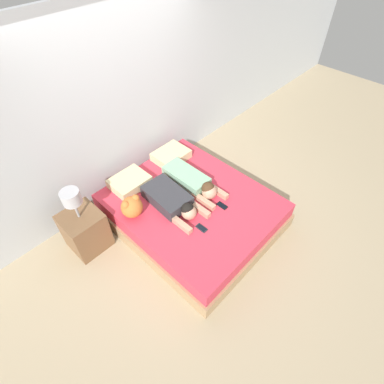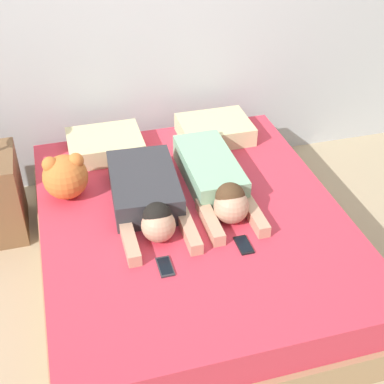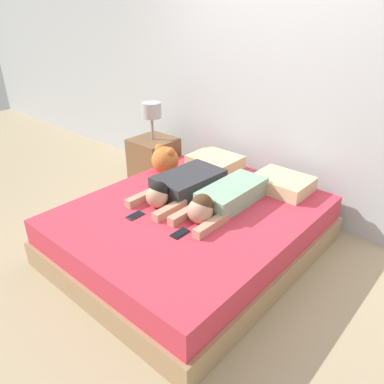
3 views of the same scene
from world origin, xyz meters
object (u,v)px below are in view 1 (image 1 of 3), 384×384
Objects in this scene: cell_phone_left at (202,228)px; pillow_head_left at (130,182)px; person_right at (194,182)px; bed at (192,211)px; nightstand at (85,229)px; pillow_head_right at (171,155)px; plush_toy at (132,207)px; person_left at (172,200)px; cell_phone_right at (222,206)px.

pillow_head_left is at bearing 96.38° from cell_phone_left.
pillow_head_left is 0.87m from person_right.
person_right reaches higher than bed.
nightstand is (-1.21, 0.70, 0.12)m from bed.
bed is 4.30× the size of pillow_head_right.
person_right is (0.58, -0.65, 0.03)m from pillow_head_left.
plush_toy is (-1.07, -0.43, 0.08)m from pillow_head_right.
nightstand reaches higher than pillow_head_left.
pillow_head_left is at bearing 102.76° from person_left.
bed is 14.42× the size of cell_phone_right.
bed is 0.39m from person_right.
plush_toy reaches higher than cell_phone_left.
pillow_head_left is 0.53m from plush_toy.
person_right reaches higher than pillow_head_right.
pillow_head_left is 1.00× the size of pillow_head_right.
nightstand is (-0.53, 0.33, -0.25)m from plush_toy.
bed is 14.42× the size of cell_phone_left.
person_left is (0.15, -0.68, 0.02)m from pillow_head_left.
plush_toy is at bearing 166.39° from person_right.
plush_toy is 0.67m from nightstand.
bed is at bearing -30.05° from nightstand.
person_right reaches higher than person_left.
nightstand reaches higher than plush_toy.
cell_phone_left is (-0.26, -0.40, 0.22)m from bed.
cell_phone_right is at bearing -39.53° from plush_toy.
bed is 1.40m from nightstand.
person_left reaches higher than cell_phone_right.
bed is 0.94m from pillow_head_right.
cell_phone_left is at bearing -128.89° from person_right.
pillow_head_right is 1.74× the size of plush_toy.
cell_phone_right is 1.75m from nightstand.
plush_toy is at bearing -123.92° from pillow_head_left.
cell_phone_left is 0.15× the size of nightstand.
plush_toy is at bearing -157.98° from pillow_head_right.
person_left is 0.64m from cell_phone_right.
pillow_head_right is 0.93m from person_left.
bed is 0.40m from person_left.
pillow_head_right is 0.50× the size of nightstand.
nightstand is (-0.95, 1.10, -0.11)m from cell_phone_left.
pillow_head_right is at bearing 80.25° from cell_phone_right.
cell_phone_left is (-0.02, -0.52, -0.08)m from person_left.
nightstand reaches higher than cell_phone_right.
nightstand is (-0.82, -0.10, -0.17)m from pillow_head_left.
cell_phone_left is at bearing -118.22° from pillow_head_right.
plush_toy is at bearing 150.95° from person_left.
plush_toy is (-0.68, 0.37, 0.36)m from bed.
pillow_head_right is 0.54× the size of person_left.
cell_phone_left is at bearing -92.15° from person_left.
person_right is 0.52m from cell_phone_right.
pillow_head_right is 1.37m from cell_phone_left.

